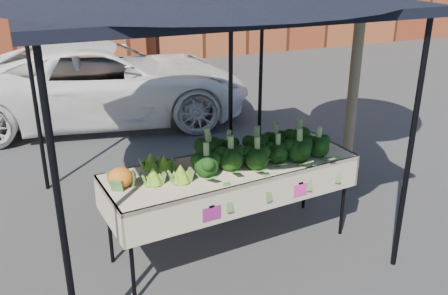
# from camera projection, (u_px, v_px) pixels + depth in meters

# --- Properties ---
(ground) EXTENTS (90.00, 90.00, 0.00)m
(ground) POSITION_uv_depth(u_px,v_px,m) (251.00, 250.00, 4.97)
(ground) COLOR #363639
(table) EXTENTS (2.47, 1.05, 0.90)m
(table) POSITION_uv_depth(u_px,v_px,m) (232.00, 207.00, 4.85)
(table) COLOR #C2B49C
(table) RESTS_ON ground
(canopy) EXTENTS (3.16, 3.16, 2.74)m
(canopy) POSITION_uv_depth(u_px,v_px,m) (195.00, 101.00, 4.97)
(canopy) COLOR black
(canopy) RESTS_ON ground
(broccoli_heap) EXTENTS (1.39, 0.59, 0.29)m
(broccoli_heap) POSITION_uv_depth(u_px,v_px,m) (258.00, 145.00, 4.75)
(broccoli_heap) COLOR black
(broccoli_heap) RESTS_ON table
(romanesco_cluster) EXTENTS (0.45, 0.59, 0.22)m
(romanesco_cluster) POSITION_uv_depth(u_px,v_px,m) (162.00, 164.00, 4.44)
(romanesco_cluster) COLOR #83AC2A
(romanesco_cluster) RESTS_ON table
(cauliflower_pair) EXTENTS (0.22, 0.22, 0.20)m
(cauliflower_pair) POSITION_uv_depth(u_px,v_px,m) (120.00, 176.00, 4.23)
(cauliflower_pair) COLOR orange
(cauliflower_pair) RESTS_ON table
(street_tree) EXTENTS (1.89, 1.89, 3.72)m
(street_tree) POSITION_uv_depth(u_px,v_px,m) (359.00, 33.00, 5.74)
(street_tree) COLOR #1E4C14
(street_tree) RESTS_ON ground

